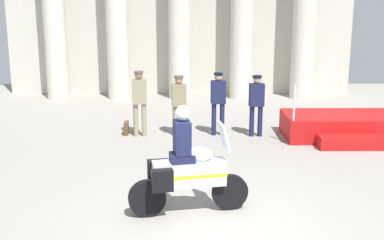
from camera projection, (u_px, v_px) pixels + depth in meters
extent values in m
plane|color=gray|center=(209.00, 226.00, 8.26)|extent=(28.00, 28.00, 0.00)
cylinder|color=beige|center=(53.00, 9.00, 18.03)|extent=(0.81, 0.81, 6.50)
cylinder|color=beige|center=(116.00, 9.00, 18.05)|extent=(0.81, 0.81, 6.50)
cylinder|color=beige|center=(179.00, 9.00, 18.06)|extent=(0.81, 0.81, 6.50)
cylinder|color=beige|center=(242.00, 9.00, 18.08)|extent=(0.81, 0.81, 6.50)
cylinder|color=beige|center=(305.00, 9.00, 18.10)|extent=(0.81, 0.81, 6.50)
cube|color=#B71414|center=(339.00, 126.00, 13.44)|extent=(2.92, 1.57, 0.62)
cube|color=#B71414|center=(351.00, 142.00, 12.47)|extent=(1.60, 0.50, 0.31)
cylinder|color=silver|center=(294.00, 103.00, 12.57)|extent=(0.05, 0.05, 0.90)
cylinder|color=gray|center=(136.00, 120.00, 13.51)|extent=(0.13, 0.13, 0.89)
cylinder|color=gray|center=(144.00, 120.00, 13.51)|extent=(0.13, 0.13, 0.89)
cube|color=gray|center=(139.00, 92.00, 13.33)|extent=(0.40, 0.27, 0.66)
sphere|color=#997056|center=(139.00, 75.00, 13.23)|extent=(0.21, 0.21, 0.21)
cylinder|color=brown|center=(139.00, 72.00, 13.21)|extent=(0.24, 0.24, 0.06)
cylinder|color=#847A5B|center=(175.00, 121.00, 13.58)|extent=(0.13, 0.13, 0.82)
cylinder|color=#847A5B|center=(183.00, 121.00, 13.58)|extent=(0.13, 0.13, 0.82)
cube|color=#847A5B|center=(179.00, 95.00, 13.41)|extent=(0.40, 0.27, 0.59)
sphere|color=tan|center=(179.00, 80.00, 13.32)|extent=(0.21, 0.21, 0.21)
cylinder|color=#4F4937|center=(179.00, 77.00, 13.30)|extent=(0.24, 0.24, 0.06)
cylinder|color=#191E42|center=(214.00, 119.00, 13.63)|extent=(0.13, 0.13, 0.87)
cylinder|color=#191E42|center=(222.00, 119.00, 13.63)|extent=(0.13, 0.13, 0.87)
cube|color=#191E42|center=(218.00, 92.00, 13.46)|extent=(0.40, 0.27, 0.62)
sphere|color=tan|center=(218.00, 77.00, 13.36)|extent=(0.21, 0.21, 0.21)
cylinder|color=black|center=(219.00, 74.00, 13.34)|extent=(0.24, 0.24, 0.06)
cylinder|color=#191E42|center=(252.00, 121.00, 13.52)|extent=(0.13, 0.13, 0.82)
cylinder|color=#191E42|center=(260.00, 121.00, 13.52)|extent=(0.13, 0.13, 0.82)
cube|color=#191E42|center=(257.00, 95.00, 13.36)|extent=(0.40, 0.27, 0.61)
sphere|color=tan|center=(257.00, 80.00, 13.26)|extent=(0.21, 0.21, 0.21)
cylinder|color=black|center=(257.00, 77.00, 13.24)|extent=(0.24, 0.24, 0.06)
cylinder|color=black|center=(230.00, 192.00, 8.83)|extent=(0.65, 0.22, 0.64)
cylinder|color=black|center=(147.00, 198.00, 8.55)|extent=(0.65, 0.26, 0.64)
cube|color=silver|center=(189.00, 173.00, 8.60)|extent=(1.28, 0.55, 0.44)
ellipsoid|color=silver|center=(198.00, 155.00, 8.55)|extent=(0.57, 0.41, 0.26)
cube|color=yellow|center=(189.00, 174.00, 8.60)|extent=(1.30, 0.56, 0.06)
cube|color=silver|center=(224.00, 136.00, 8.56)|extent=(0.23, 0.42, 0.47)
cube|color=black|center=(158.00, 170.00, 8.75)|extent=(0.39, 0.24, 0.36)
cube|color=black|center=(162.00, 180.00, 8.25)|extent=(0.39, 0.24, 0.36)
cube|color=#191E42|center=(182.00, 157.00, 8.50)|extent=(0.46, 0.41, 0.14)
cube|color=#191E42|center=(182.00, 137.00, 8.42)|extent=(0.32, 0.40, 0.56)
sphere|color=silver|center=(183.00, 113.00, 8.33)|extent=(0.26, 0.26, 0.26)
cube|color=brown|center=(126.00, 128.00, 13.72)|extent=(0.10, 0.32, 0.36)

